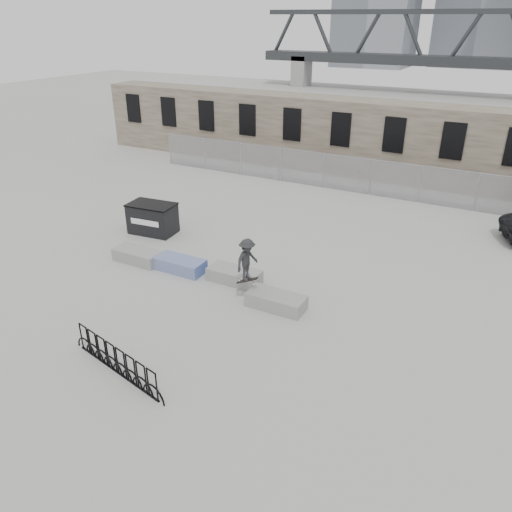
# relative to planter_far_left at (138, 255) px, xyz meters

# --- Properties ---
(ground) EXTENTS (120.00, 120.00, 0.00)m
(ground) POSITION_rel_planter_far_left_xyz_m (3.05, 0.19, -0.27)
(ground) COLOR #A2A29D
(ground) RESTS_ON ground
(stone_wall) EXTENTS (36.00, 2.58, 4.50)m
(stone_wall) POSITION_rel_planter_far_left_xyz_m (3.05, 16.43, 1.98)
(stone_wall) COLOR brown
(stone_wall) RESTS_ON ground
(chainlink_fence) EXTENTS (22.06, 0.06, 2.02)m
(chainlink_fence) POSITION_rel_planter_far_left_xyz_m (3.05, 12.69, 0.76)
(chainlink_fence) COLOR gray
(chainlink_fence) RESTS_ON ground
(planter_far_left) EXTENTS (2.00, 0.90, 0.51)m
(planter_far_left) POSITION_rel_planter_far_left_xyz_m (0.00, 0.00, 0.00)
(planter_far_left) COLOR gray
(planter_far_left) RESTS_ON ground
(planter_center_left) EXTENTS (2.00, 0.90, 0.51)m
(planter_center_left) POSITION_rel_planter_far_left_xyz_m (1.99, 0.15, 0.00)
(planter_center_left) COLOR #3852AA
(planter_center_left) RESTS_ON ground
(planter_center_right) EXTENTS (2.00, 0.90, 0.51)m
(planter_center_right) POSITION_rel_planter_far_left_xyz_m (4.32, 0.38, 0.00)
(planter_center_right) COLOR gray
(planter_center_right) RESTS_ON ground
(planter_offset) EXTENTS (2.00, 0.90, 0.51)m
(planter_offset) POSITION_rel_planter_far_left_xyz_m (6.53, -0.54, 0.00)
(planter_offset) COLOR gray
(planter_offset) RESTS_ON ground
(dumpster) EXTENTS (2.23, 1.49, 1.39)m
(dumpster) POSITION_rel_planter_far_left_xyz_m (-1.37, 2.69, 0.43)
(dumpster) COLOR black
(dumpster) RESTS_ON ground
(bike_rack) EXTENTS (3.96, 0.92, 0.90)m
(bike_rack) POSITION_rel_planter_far_left_xyz_m (4.17, -5.78, 0.16)
(bike_rack) COLOR black
(bike_rack) RESTS_ON ground
(skateboarder) EXTENTS (0.77, 1.06, 1.70)m
(skateboarder) POSITION_rel_planter_far_left_xyz_m (5.47, -0.66, 1.35)
(skateboarder) COLOR #242527
(skateboarder) RESTS_ON ground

